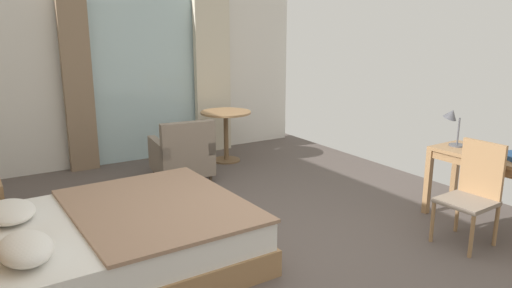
% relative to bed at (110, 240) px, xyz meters
% --- Properties ---
extents(ground, '(5.64, 7.90, 0.10)m').
position_rel_bed_xyz_m(ground, '(1.38, -0.45, -0.32)').
color(ground, '#564C47').
extents(wall_back, '(5.24, 0.12, 2.67)m').
position_rel_bed_xyz_m(wall_back, '(1.38, 3.23, 1.07)').
color(wall_back, silver).
rests_on(wall_back, ground).
extents(balcony_glass_door, '(1.58, 0.02, 2.35)m').
position_rel_bed_xyz_m(balcony_glass_door, '(1.49, 3.15, 0.91)').
color(balcony_glass_door, silver).
rests_on(balcony_glass_door, ground).
extents(curtain_panel_left, '(0.38, 0.10, 2.37)m').
position_rel_bed_xyz_m(curtain_panel_left, '(0.48, 3.05, 0.92)').
color(curtain_panel_left, '#897056').
rests_on(curtain_panel_left, ground).
extents(curtain_panel_right, '(0.58, 0.10, 2.37)m').
position_rel_bed_xyz_m(curtain_panel_right, '(2.50, 3.05, 0.92)').
color(curtain_panel_right, beige).
rests_on(curtain_panel_right, ground).
extents(bed, '(2.17, 1.80, 1.09)m').
position_rel_bed_xyz_m(bed, '(0.00, 0.00, 0.00)').
color(bed, '#9E754C').
rests_on(bed, ground).
extents(writing_desk, '(0.55, 1.26, 0.74)m').
position_rel_bed_xyz_m(writing_desk, '(3.46, -1.13, 0.37)').
color(writing_desk, '#9E754C').
rests_on(writing_desk, ground).
extents(desk_chair, '(0.46, 0.45, 0.95)m').
position_rel_bed_xyz_m(desk_chair, '(2.98, -1.22, 0.24)').
color(desk_chair, gray).
rests_on(desk_chair, ground).
extents(desk_lamp, '(0.19, 0.25, 0.40)m').
position_rel_bed_xyz_m(desk_lamp, '(3.44, -0.61, 0.74)').
color(desk_lamp, '#4C4C51').
rests_on(desk_lamp, writing_desk).
extents(armchair_by_window, '(0.76, 0.83, 0.82)m').
position_rel_bed_xyz_m(armchair_by_window, '(1.46, 1.90, 0.06)').
color(armchair_by_window, gray).
rests_on(armchair_by_window, ground).
extents(round_cafe_table, '(0.73, 0.73, 0.75)m').
position_rel_bed_xyz_m(round_cafe_table, '(2.37, 2.39, 0.29)').
color(round_cafe_table, '#9E754C').
rests_on(round_cafe_table, ground).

